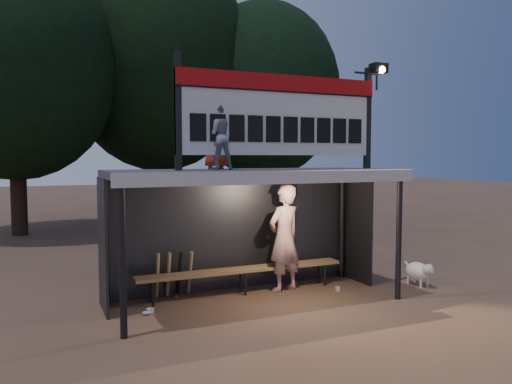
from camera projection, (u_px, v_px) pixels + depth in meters
ground at (255, 301)px, 8.78m from camera, size 80.00×80.00×0.00m
player at (284, 238)px, 9.42m from camera, size 0.85×0.69×2.02m
child_a at (217, 136)px, 8.38m from camera, size 0.56×0.45×1.13m
child_b at (216, 139)px, 8.84m from camera, size 0.61×0.51×1.06m
dugout_shelter at (249, 196)px, 8.87m from camera, size 5.10×2.08×2.32m
scoreboard_assembly at (284, 112)px, 8.76m from camera, size 4.10×0.27×1.99m
bench at (243, 271)px, 9.25m from camera, size 4.00×0.35×0.48m
tree_left at (14, 64)px, 15.91m from camera, size 6.46×6.46×9.27m
tree_mid at (159, 63)px, 19.25m from camera, size 7.22×7.22×10.36m
tree_right at (264, 91)px, 20.01m from camera, size 6.08×6.08×8.72m
dog at (419, 271)px, 9.85m from camera, size 0.36×0.81×0.49m
bats at (174, 274)px, 9.00m from camera, size 0.67×0.35×0.84m
litter at (228, 297)px, 8.89m from camera, size 3.74×0.90×0.08m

